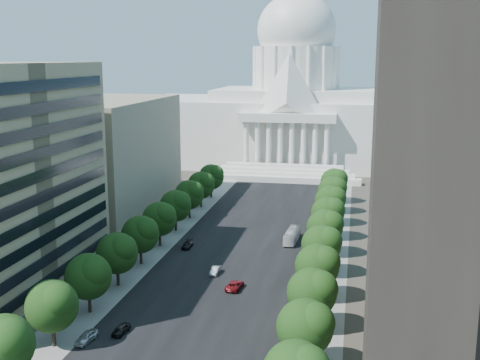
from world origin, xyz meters
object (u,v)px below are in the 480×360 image
Objects in this scene: car_dark_a at (121,330)px; city_bus at (292,236)px; car_red at (235,285)px; car_parked at (86,337)px; car_dark_b at (187,245)px; car_silver at (215,271)px.

city_bus is (20.37, 51.02, 0.75)m from car_dark_a.
car_parked is at bearing 60.74° from car_red.
car_red is at bearing 61.65° from car_parked.
car_dark_a is 0.39× the size of city_bus.
car_parked is at bearing -110.60° from city_bus.
car_dark_a is at bearing -108.29° from city_bus.
car_dark_a is 0.76× the size of car_red.
car_red is 26.12m from car_dark_b.
car_parked is at bearing -110.37° from car_silver.
car_red is (5.25, -6.92, 0.05)m from car_silver.
car_silver is 0.79× the size of car_red.
car_dark_a is 54.94m from city_bus.
car_dark_b is 1.03× the size of car_parked.
car_silver is (8.04, 27.63, 0.00)m from car_dark_a.
city_bus reaches higher than car_dark_b.
city_bus is (12.33, 23.39, 0.75)m from car_silver.
car_red is at bearing 64.84° from car_dark_a.
city_bus is at bearing 62.95° from car_silver.
car_silver is 0.90× the size of car_dark_b.
car_red is 31.14m from city_bus.
car_red reaches higher than car_dark_a.
car_dark_b is (-14.90, 21.46, -0.06)m from car_red.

